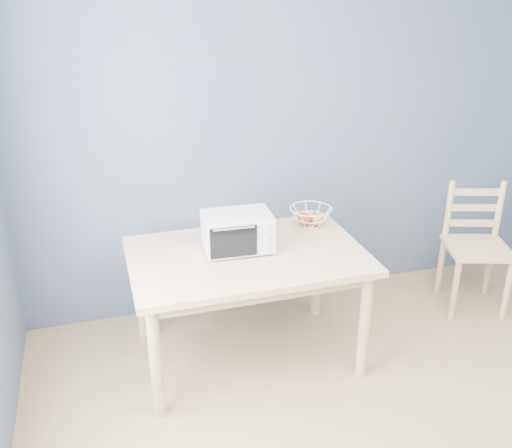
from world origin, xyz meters
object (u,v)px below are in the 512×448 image
object	(u,v)px
dining_table	(247,268)
fruit_basket	(310,216)
dining_chair	(475,248)
toaster_oven	(235,232)

from	to	relation	value
dining_table	fruit_basket	bearing A→B (deg)	28.45
dining_table	dining_chair	size ratio (longest dim) A/B	1.53
dining_table	toaster_oven	world-z (taller)	toaster_oven
fruit_basket	dining_chair	xyz separation A→B (m)	(1.26, -0.10, -0.36)
dining_table	dining_chair	xyz separation A→B (m)	(1.77, 0.18, -0.20)
dining_table	fruit_basket	distance (m)	0.60
toaster_oven	dining_chair	size ratio (longest dim) A/B	0.45
toaster_oven	dining_chair	world-z (taller)	toaster_oven
dining_table	dining_chair	world-z (taller)	dining_chair
dining_table	toaster_oven	xyz separation A→B (m)	(-0.06, 0.05, 0.23)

